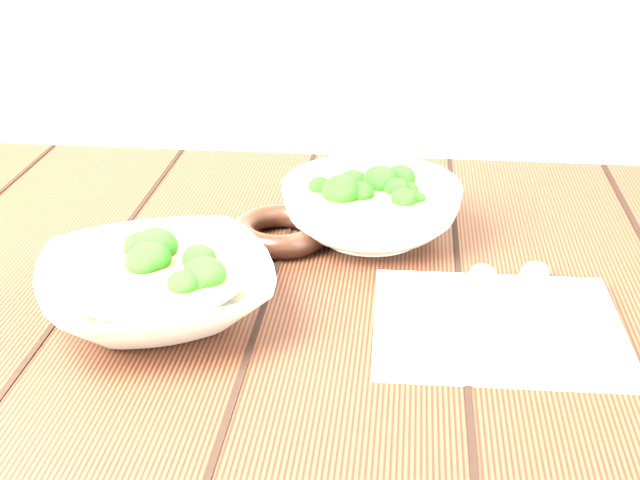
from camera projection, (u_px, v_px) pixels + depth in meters
The scene contains 7 objects.
table at pixel (293, 372), 1.01m from camera, with size 1.20×0.80×0.75m.
soup_bowl_front at pixel (156, 287), 0.88m from camera, with size 0.30×0.30×0.07m.
soup_bowl_back at pixel (371, 208), 1.05m from camera, with size 0.21×0.21×0.08m.
trivet at pixel (281, 231), 1.04m from camera, with size 0.12×0.12×0.03m, color black.
napkin at pixel (497, 326), 0.86m from camera, with size 0.24×0.19×0.01m, color beige.
spoon_left at pixel (482, 293), 0.90m from camera, with size 0.03×0.20×0.01m.
spoon_right at pixel (530, 289), 0.91m from camera, with size 0.06×0.19×0.01m.
Camera 1 is at (0.12, -0.85, 1.20)m, focal length 50.00 mm.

